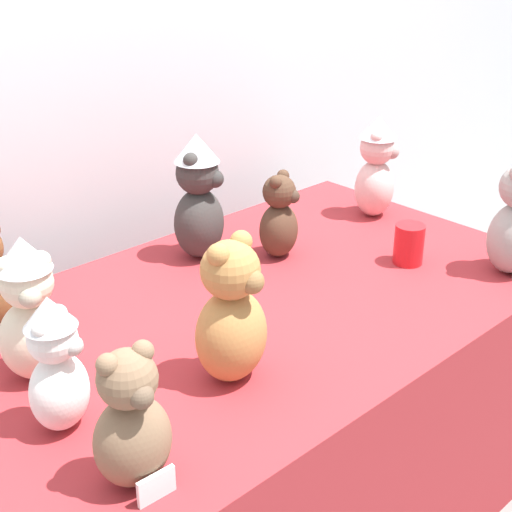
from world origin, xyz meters
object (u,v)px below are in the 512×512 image
Objects in this scene: teddy_bear_cream at (31,311)px; teddy_bear_caramel at (231,315)px; teddy_bear_blush at (376,168)px; teddy_bear_charcoal at (199,198)px; teddy_bear_snow at (56,365)px; party_cup_red at (409,244)px; display_table at (256,418)px; teddy_bear_mocha at (131,422)px; teddy_bear_cocoa at (279,218)px.

teddy_bear_cream is 1.00× the size of teddy_bear_caramel.
teddy_bear_blush is 0.60m from teddy_bear_charcoal.
teddy_bear_snow is 2.45× the size of party_cup_red.
display_table is at bearing 13.32° from teddy_bear_cream.
party_cup_red is (-0.21, -0.28, -0.10)m from teddy_bear_blush.
teddy_bear_caramel reaches higher than teddy_bear_mocha.
teddy_bear_cocoa is 0.89× the size of teddy_bear_snow.
teddy_bear_cream is at bearing 172.06° from teddy_bear_charcoal.
teddy_bear_snow is at bearing 178.86° from party_cup_red.
display_table is 0.54m from teddy_bear_cocoa.
party_cup_red reaches higher than display_table.
teddy_bear_cocoa is at bearing 33.23° from display_table.
teddy_bear_caramel is at bearing -22.95° from teddy_bear_cream.
teddy_bear_caramel is at bearing 25.03° from teddy_bear_mocha.
teddy_bear_charcoal is at bearing 132.07° from party_cup_red.
teddy_bear_charcoal reaches higher than display_table.
teddy_bear_cream is (-0.54, 0.07, 0.51)m from display_table.
teddy_bear_caramel is 0.34m from teddy_bear_snow.
teddy_bear_mocha is (-0.03, -0.39, -0.03)m from teddy_bear_cream.
teddy_bear_caramel reaches higher than party_cup_red.
teddy_bear_cocoa is at bearing -71.42° from teddy_bear_charcoal.
teddy_bear_snow is (-0.81, -0.25, 0.02)m from teddy_bear_cocoa.
teddy_bear_blush reaches higher than teddy_bear_snow.
teddy_bear_charcoal is at bearing 111.95° from teddy_bear_cocoa.
teddy_bear_cream is 0.90× the size of teddy_bear_charcoal.
teddy_bear_blush reaches higher than teddy_bear_cocoa.
teddy_bear_charcoal reaches higher than teddy_bear_caramel.
display_table is 6.01× the size of teddy_bear_mocha.
teddy_bear_cocoa is 0.43m from teddy_bear_blush.
teddy_bear_cream is 0.65m from teddy_bear_charcoal.
teddy_bear_charcoal reaches higher than teddy_bear_blush.
teddy_bear_cream and teddy_bear_caramel have the same top height.
teddy_bear_blush is 0.97m from teddy_bear_caramel.
teddy_bear_cream reaches higher than display_table.
teddy_bear_charcoal is 1.33× the size of teddy_bear_mocha.
teddy_bear_blush is at bearing 26.20° from teddy_bear_mocha.
teddy_bear_cocoa is 0.77m from teddy_bear_cream.
teddy_bear_charcoal is (0.61, 0.22, 0.02)m from teddy_bear_cream.
teddy_bear_snow is (-0.65, -0.40, -0.04)m from teddy_bear_charcoal.
party_cup_red is at bearing 9.39° from teddy_bear_cream.
teddy_bear_cream is 0.18m from teddy_bear_snow.
teddy_bear_blush is (0.65, 0.16, 0.51)m from display_table.
teddy_bear_cocoa is 0.92× the size of teddy_bear_mocha.
teddy_bear_caramel is 0.34m from teddy_bear_mocha.
teddy_bear_charcoal is at bearing 44.69° from teddy_bear_caramel.
teddy_bear_snow is (-0.04, -0.18, -0.02)m from teddy_bear_cream.
teddy_bear_blush is at bearing 13.53° from display_table.
teddy_bear_cocoa is (0.22, 0.15, 0.47)m from display_table.
teddy_bear_cocoa is 0.92m from teddy_bear_mocha.
party_cup_red is at bearing -76.19° from teddy_bear_charcoal.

